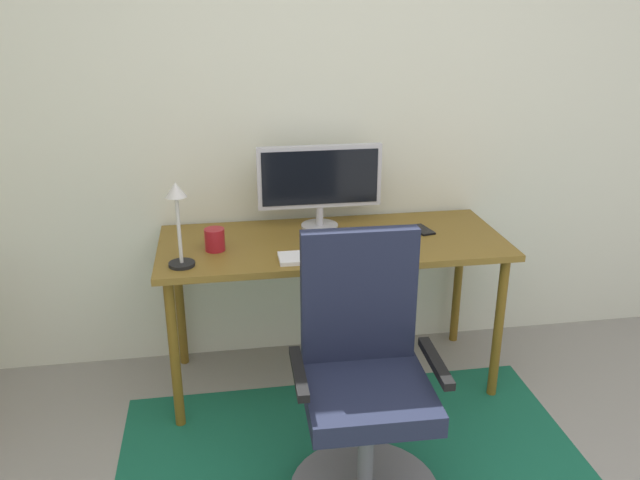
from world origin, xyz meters
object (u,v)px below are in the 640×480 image
at_px(keyboard, 329,256).
at_px(cell_phone, 422,230).
at_px(monitor, 320,180).
at_px(coffee_cup, 215,240).
at_px(desk_lamp, 178,214).
at_px(computer_mouse, 399,249).
at_px(desk, 333,254).
at_px(office_chair, 364,403).

xyz_separation_m(keyboard, cell_phone, (0.50, 0.26, -0.00)).
bearing_deg(monitor, coffee_cup, -156.02).
distance_m(keyboard, cell_phone, 0.57).
bearing_deg(cell_phone, coffee_cup, 172.62).
xyz_separation_m(monitor, desk_lamp, (-0.65, -0.38, -0.01)).
height_order(computer_mouse, desk_lamp, desk_lamp).
height_order(desk, computer_mouse, computer_mouse).
relative_size(desk, keyboard, 3.70).
bearing_deg(keyboard, cell_phone, 27.66).
bearing_deg(cell_phone, monitor, 151.78).
relative_size(monitor, office_chair, 0.58).
bearing_deg(coffee_cup, computer_mouse, -11.53).
relative_size(computer_mouse, office_chair, 0.10).
xyz_separation_m(keyboard, office_chair, (0.03, -0.58, -0.35)).
height_order(desk, office_chair, office_chair).
bearing_deg(desk, computer_mouse, -38.55).
distance_m(coffee_cup, desk_lamp, 0.28).
bearing_deg(desk, keyboard, -104.94).
distance_m(keyboard, desk_lamp, 0.66).
bearing_deg(office_chair, desk_lamp, 139.17).
xyz_separation_m(monitor, office_chair, (0.01, -0.97, -0.58)).
xyz_separation_m(computer_mouse, desk_lamp, (-0.94, 0.01, 0.21)).
bearing_deg(desk, office_chair, -91.67).
relative_size(monitor, keyboard, 1.38).
distance_m(coffee_cup, office_chair, 0.99).
bearing_deg(monitor, office_chair, -89.47).
distance_m(keyboard, office_chair, 0.68).
relative_size(coffee_cup, cell_phone, 0.72).
bearing_deg(desk, monitor, 99.96).
relative_size(desk_lamp, office_chair, 0.35).
bearing_deg(coffee_cup, office_chair, -55.46).
xyz_separation_m(desk, monitor, (-0.03, 0.18, 0.31)).
distance_m(desk_lamp, office_chair, 1.05).
relative_size(monitor, coffee_cup, 5.93).
relative_size(desk, computer_mouse, 15.31).
bearing_deg(computer_mouse, desk, 141.45).
bearing_deg(desk_lamp, computer_mouse, -0.44).
distance_m(cell_phone, desk_lamp, 1.17).
bearing_deg(computer_mouse, coffee_cup, 168.47).
relative_size(cell_phone, desk_lamp, 0.39).
bearing_deg(desk, coffee_cup, -175.45).
bearing_deg(cell_phone, keyboard, -165.16).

